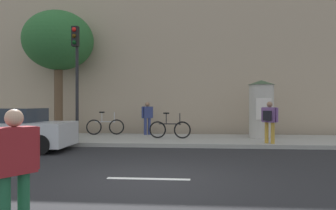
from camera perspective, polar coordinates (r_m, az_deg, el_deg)
ground_plane at (r=7.30m, az=-3.39°, el=-12.56°), size 80.00×80.00×0.00m
sidewalk_curb at (r=14.16m, az=0.76°, el=-6.01°), size 36.00×4.00×0.15m
lane_markings at (r=7.30m, az=-3.39°, el=-12.53°), size 25.80×0.16×0.01m
building_backdrop at (r=19.39m, az=1.87°, el=10.70°), size 36.00×5.00×10.28m
traffic_light at (r=13.19m, az=-15.52°, el=6.68°), size 0.24×0.45×4.39m
poster_column at (r=14.83m, az=15.75°, el=-0.58°), size 1.15×1.15×2.48m
street_tree at (r=17.04m, az=-18.31°, el=10.32°), size 3.33×3.33×5.92m
pedestrian_tallest at (r=4.37m, az=-24.92°, el=-9.05°), size 0.45×0.57×1.55m
pedestrian_in_dark_shirt at (r=15.66m, az=-3.57°, el=-1.86°), size 0.50×0.44×1.54m
pedestrian_with_bag at (r=12.74m, az=17.02°, el=-2.22°), size 0.54×0.53×1.54m
bicycle_leaning at (r=15.94m, az=-10.73°, el=-3.64°), size 1.74×0.46×1.09m
bicycle_upright at (r=14.02m, az=0.33°, el=-4.17°), size 1.77×0.11×1.09m
parked_car_dark at (r=12.63m, az=-25.33°, el=-3.90°), size 4.04×2.04×1.45m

